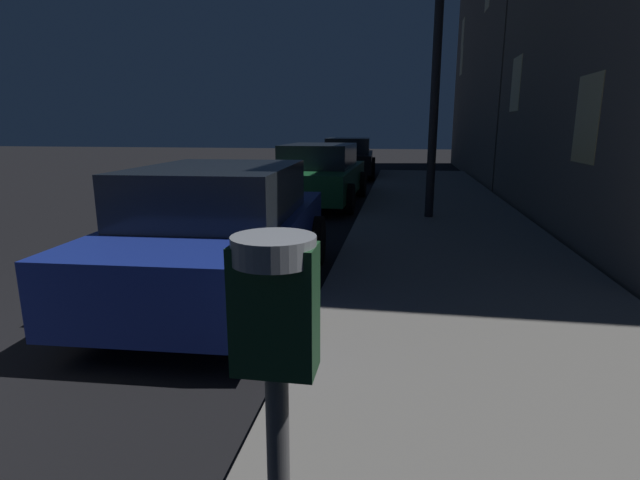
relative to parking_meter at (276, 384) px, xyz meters
name	(u,v)px	position (x,y,z in m)	size (l,w,h in m)	color
parking_meter	(276,384)	(0.00, 0.00, 0.00)	(0.19, 0.19, 1.46)	#59595B
car_blue	(222,231)	(-1.67, 4.04, -0.54)	(2.14, 4.18, 1.43)	navy
car_green	(320,174)	(-1.67, 10.71, -0.54)	(2.04, 4.51, 1.43)	#19592D
car_black	(348,158)	(-1.67, 17.19, -0.55)	(2.15, 4.22, 1.43)	black
street_lamp	(439,16)	(0.83, 8.46, 2.48)	(0.44, 0.44, 5.41)	black
building_far	(581,35)	(6.49, 19.08, 3.80)	(7.44, 11.95, 10.10)	#6B6056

